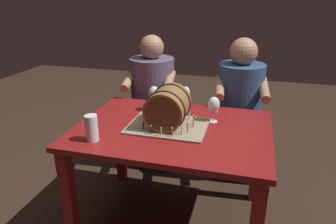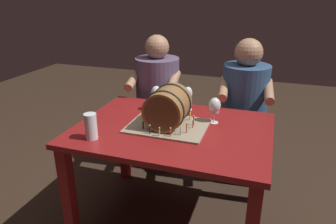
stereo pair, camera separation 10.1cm
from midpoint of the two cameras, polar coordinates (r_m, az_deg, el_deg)
ground_plane at (r=2.40m, az=-0.50°, el=-18.82°), size 8.00×8.00×0.00m
dining_table at (r=2.05m, az=-0.56°, el=-5.61°), size 1.23×0.91×0.73m
barrel_cake at (r=1.97m, az=-1.47°, el=0.55°), size 0.50×0.38×0.27m
wine_glass_rose at (r=2.06m, az=6.92°, el=1.14°), size 0.08×0.08×0.17m
wine_glass_amber at (r=2.26m, az=1.91°, el=3.26°), size 0.07×0.07×0.17m
wine_glass_white at (r=2.25m, az=-3.84°, el=3.18°), size 0.08×0.08×0.18m
beer_pint at (r=1.87m, az=-15.23°, el=-2.94°), size 0.07×0.07×0.16m
person_seated_left at (r=2.81m, az=-3.83°, el=1.18°), size 0.44×0.51×1.20m
person_seated_right at (r=2.67m, az=11.59°, el=-0.33°), size 0.43×0.51×1.20m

